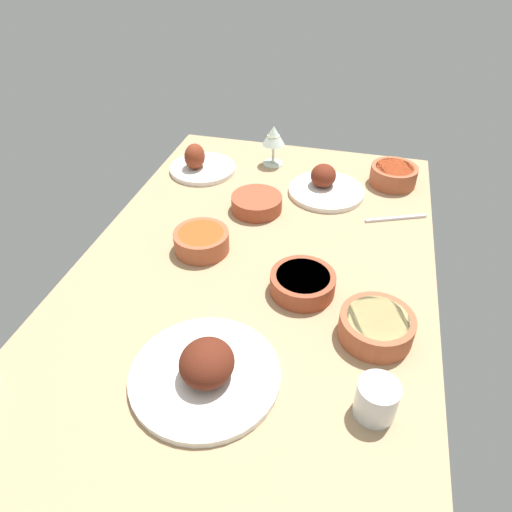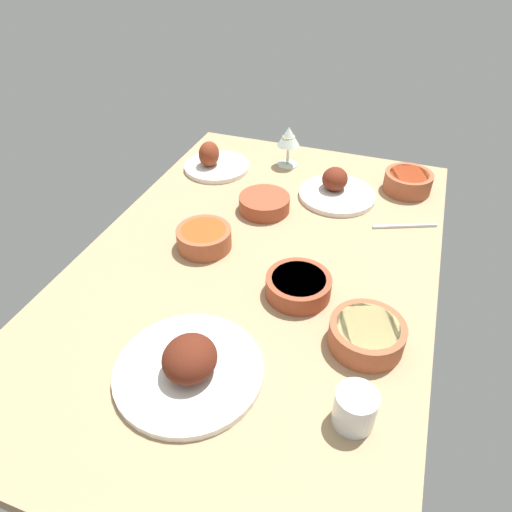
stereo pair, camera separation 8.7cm
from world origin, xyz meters
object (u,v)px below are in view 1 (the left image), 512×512
Objects in this scene: bowl_soup at (202,240)px; plate_far_side at (200,164)px; plate_center_main at (325,186)px; bowl_pasta at (376,326)px; water_tumbler at (376,400)px; bowl_cream at (257,203)px; spoon_loose at (396,218)px; wine_glass at (274,137)px; bowl_sauce at (393,175)px; plate_near_viewer at (207,370)px; bowl_onions at (303,282)px.

plate_far_side is at bearing 20.30° from bowl_soup.
bowl_pasta is at bearing -162.14° from plate_center_main.
water_tumbler is at bearing -129.40° from bowl_soup.
bowl_pasta is (-57.67, -18.58, 0.88)cm from plate_center_main.
bowl_cream is 56.11cm from bowl_pasta.
bowl_soup is at bearing 143.85° from plate_center_main.
wine_glass is at bearing -53.25° from spoon_loose.
plate_center_main is 1.60× the size of bowl_sauce.
wine_glass is 99.40cm from water_tumbler.
bowl_soup is 53.25cm from wine_glass.
bowl_cream is 0.95× the size of bowl_pasta.
plate_far_side is at bearing 115.49° from wine_glass.
plate_center_main is 1.49× the size of bowl_pasta.
bowl_soup is at bearing 20.82° from plate_near_viewer.
wine_glass reaches higher than plate_far_side.
bowl_cream is 0.81× the size of spoon_loose.
bowl_onions reaches higher than spoon_loose.
wine_glass reaches higher than plate_center_main.
plate_near_viewer is 1.92× the size of bowl_onions.
plate_far_side is 86.73cm from bowl_pasta.
bowl_onions is 42.77cm from spoon_loose.
spoon_loose is at bearing -101.94° from plate_far_side.
bowl_pasta is at bearing -138.78° from bowl_cream.
plate_center_main reaches higher than bowl_sauce.
plate_far_side is (80.65, 30.24, -0.03)cm from plate_near_viewer.
plate_center_main is at bearing -36.15° from bowl_soup.
plate_far_side is 1.47× the size of bowl_cream.
bowl_onions is 20.38cm from bowl_pasta.
spoon_loose is (-20.98, -1.73, -2.94)cm from bowl_sauce.
plate_near_viewer is 1.98× the size of bowl_cream.
plate_near_viewer is 2.13× the size of wine_glass.
plate_center_main is 1.63× the size of bowl_soup.
bowl_cream is at bearing 31.73° from water_tumbler.
bowl_cream is (31.96, 19.36, -0.16)cm from bowl_onions.
bowl_onions is 1.05× the size of bowl_sauce.
bowl_sauce is 0.80× the size of spoon_loose.
bowl_sauce is at bearing -83.55° from plate_far_side.
bowl_pasta is 1.14× the size of wine_glass.
bowl_pasta is (19.57, -31.34, 0.54)cm from plate_near_viewer.
bowl_onions is (-50.83, -43.97, 0.16)cm from plate_far_side.
wine_glass is at bearing -8.30° from bowl_soup.
plate_far_side reaches higher than bowl_soup.
plate_far_side is 63.92cm from bowl_sauce.
bowl_onions is 37.36cm from bowl_cream.
water_tumbler reaches higher than bowl_soup.
wine_glass is at bearing 3.26° from bowl_cream.
plate_center_main reaches higher than water_tumbler.
plate_center_main reaches higher than bowl_pasta.
plate_center_main is 24.03cm from bowl_cream.
bowl_onions is 30.21cm from bowl_soup.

